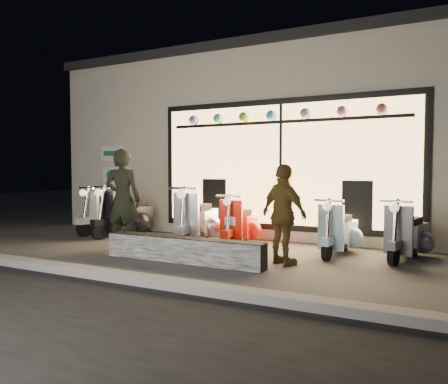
{
  "coord_description": "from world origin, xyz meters",
  "views": [
    {
      "loc": [
        3.74,
        -6.39,
        1.46
      ],
      "look_at": [
        0.2,
        0.6,
        1.05
      ],
      "focal_mm": 35.0,
      "sensor_mm": 36.0,
      "label": 1
    }
  ],
  "objects_px": {
    "graffiti_barrier": "(183,250)",
    "scooter_silver": "(198,221)",
    "woman": "(284,214)",
    "man": "(123,199)",
    "scooter_red": "(240,225)"
  },
  "relations": [
    {
      "from": "scooter_red",
      "to": "woman",
      "type": "relative_size",
      "value": 0.87
    },
    {
      "from": "man",
      "to": "woman",
      "type": "height_order",
      "value": "man"
    },
    {
      "from": "scooter_silver",
      "to": "scooter_red",
      "type": "height_order",
      "value": "scooter_silver"
    },
    {
      "from": "scooter_silver",
      "to": "woman",
      "type": "height_order",
      "value": "woman"
    },
    {
      "from": "graffiti_barrier",
      "to": "man",
      "type": "xyz_separation_m",
      "value": [
        -1.58,
        0.46,
        0.71
      ]
    },
    {
      "from": "graffiti_barrier",
      "to": "scooter_silver",
      "type": "relative_size",
      "value": 1.78
    },
    {
      "from": "scooter_silver",
      "to": "scooter_red",
      "type": "bearing_deg",
      "value": 3.62
    },
    {
      "from": "man",
      "to": "scooter_red",
      "type": "bearing_deg",
      "value": -154.15
    },
    {
      "from": "scooter_silver",
      "to": "man",
      "type": "bearing_deg",
      "value": -133.65
    },
    {
      "from": "graffiti_barrier",
      "to": "scooter_silver",
      "type": "xyz_separation_m",
      "value": [
        -0.7,
        1.67,
        0.24
      ]
    },
    {
      "from": "man",
      "to": "woman",
      "type": "xyz_separation_m",
      "value": [
        3.02,
        0.12,
        -0.14
      ]
    },
    {
      "from": "scooter_red",
      "to": "man",
      "type": "height_order",
      "value": "man"
    },
    {
      "from": "woman",
      "to": "scooter_red",
      "type": "bearing_deg",
      "value": -15.84
    },
    {
      "from": "woman",
      "to": "man",
      "type": "bearing_deg",
      "value": 30.34
    },
    {
      "from": "man",
      "to": "graffiti_barrier",
      "type": "bearing_deg",
      "value": 150.65
    }
  ]
}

